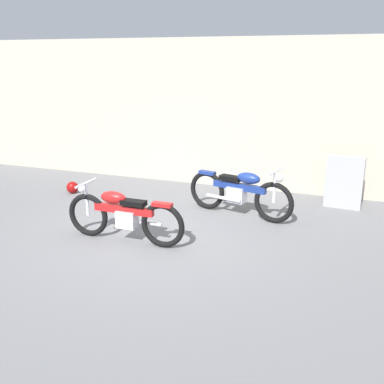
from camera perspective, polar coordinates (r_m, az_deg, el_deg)
ground_plane at (r=7.30m, az=-5.62°, el=-5.81°), size 40.00×40.00×0.00m
building_wall at (r=10.06m, az=2.79°, el=10.06°), size 18.00×0.30×3.24m
stone_marker at (r=9.03m, az=18.99°, el=1.19°), size 0.71×0.27×1.02m
helmet at (r=9.91m, az=-15.12°, el=0.58°), size 0.26×0.26×0.26m
motorcycle_red at (r=7.05m, az=-8.85°, el=-2.92°), size 2.04×0.57×0.92m
motorcycle_blue at (r=8.15m, az=6.18°, el=0.03°), size 2.08×0.75×0.95m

